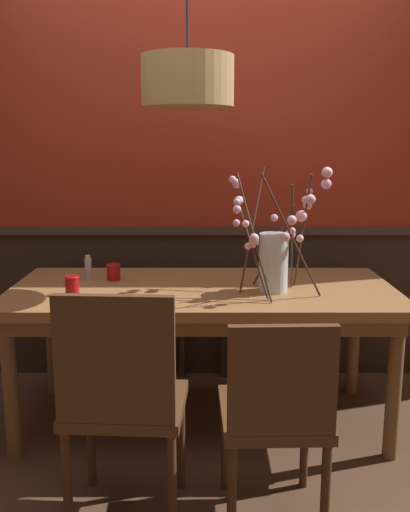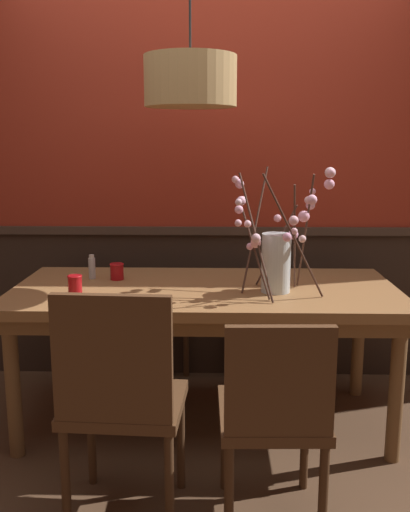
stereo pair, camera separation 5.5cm
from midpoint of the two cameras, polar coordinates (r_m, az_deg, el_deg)
The scene contains 12 objects.
ground_plane at distance 3.18m, azimuth -0.51°, elevation -16.32°, with size 24.00×24.00×0.00m, color #4C3321.
back_wall at distance 3.53m, azimuth -0.40°, elevation 11.31°, with size 5.08×0.14×2.97m.
dining_table at distance 2.93m, azimuth -0.54°, elevation -4.71°, with size 1.97×0.90×0.75m.
chair_far_side_right at distance 3.80m, azimuth 4.34°, elevation -3.23°, with size 0.43×0.43×0.93m.
chair_far_side_left at distance 3.79m, azimuth -5.21°, elevation -3.42°, with size 0.42×0.41×0.91m.
chair_near_side_right at distance 2.21m, azimuth 6.68°, elevation -15.27°, with size 0.42×0.45×0.87m.
chair_near_side_left at distance 2.22m, azimuth -8.86°, elevation -13.73°, with size 0.48×0.43×0.96m.
vase_with_blossoms at distance 2.80m, azimuth 6.77°, elevation 0.38°, with size 0.50×0.50×0.61m.
candle_holder_nearer_center at distance 2.84m, azimuth -13.56°, elevation -2.86°, with size 0.07×0.07×0.09m.
candle_holder_nearer_edge at distance 3.09m, azimuth -9.48°, elevation -1.58°, with size 0.08×0.08×0.09m.
condiment_bottle at distance 3.13m, azimuth -11.96°, elevation -1.18°, with size 0.04×0.04×0.13m.
pendant_lamp at distance 2.84m, azimuth -2.07°, elevation 17.23°, with size 0.45×0.45×1.32m.
Camera 1 is at (0.01, -2.82, 1.48)m, focal length 39.56 mm.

